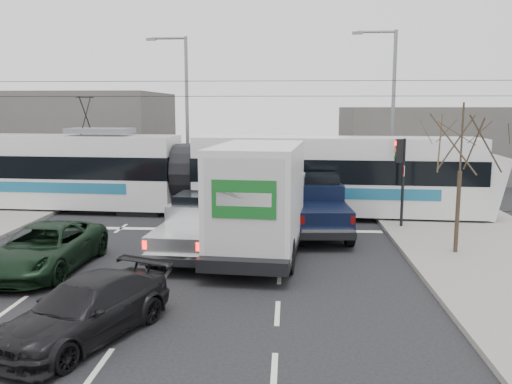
# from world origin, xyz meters

# --- Properties ---
(ground) EXTENTS (120.00, 120.00, 0.00)m
(ground) POSITION_xyz_m (0.00, 0.00, 0.00)
(ground) COLOR black
(ground) RESTS_ON ground
(rails) EXTENTS (60.00, 1.60, 0.03)m
(rails) POSITION_xyz_m (0.00, 10.00, 0.01)
(rails) COLOR #33302D
(rails) RESTS_ON ground
(building_left) EXTENTS (14.00, 10.00, 6.00)m
(building_left) POSITION_xyz_m (-14.00, 22.00, 3.00)
(building_left) COLOR #615C58
(building_left) RESTS_ON ground
(building_right) EXTENTS (12.00, 10.00, 5.00)m
(building_right) POSITION_xyz_m (12.00, 24.00, 2.50)
(building_right) COLOR #615C58
(building_right) RESTS_ON ground
(bare_tree) EXTENTS (2.40, 2.40, 5.00)m
(bare_tree) POSITION_xyz_m (7.60, 2.50, 3.79)
(bare_tree) COLOR #47382B
(bare_tree) RESTS_ON ground
(traffic_signal) EXTENTS (0.44, 0.44, 3.60)m
(traffic_signal) POSITION_xyz_m (6.47, 6.50, 2.74)
(traffic_signal) COLOR black
(traffic_signal) RESTS_ON ground
(street_lamp_near) EXTENTS (2.38, 0.25, 9.00)m
(street_lamp_near) POSITION_xyz_m (7.31, 14.00, 5.11)
(street_lamp_near) COLOR slate
(street_lamp_near) RESTS_ON ground
(street_lamp_far) EXTENTS (2.38, 0.25, 9.00)m
(street_lamp_far) POSITION_xyz_m (-4.19, 16.00, 5.11)
(street_lamp_far) COLOR slate
(street_lamp_far) RESTS_ON ground
(catenary) EXTENTS (60.00, 0.20, 7.00)m
(catenary) POSITION_xyz_m (0.00, 10.00, 3.88)
(catenary) COLOR black
(catenary) RESTS_ON ground
(tram) EXTENTS (26.83, 4.59, 5.45)m
(tram) POSITION_xyz_m (-2.93, 9.48, 1.93)
(tram) COLOR white
(tram) RESTS_ON ground
(silver_pickup) EXTENTS (2.26, 5.51, 1.96)m
(silver_pickup) POSITION_xyz_m (-1.27, 2.43, 0.97)
(silver_pickup) COLOR black
(silver_pickup) RESTS_ON ground
(box_truck) EXTENTS (3.32, 7.81, 3.80)m
(box_truck) POSITION_xyz_m (1.02, 2.36, 1.88)
(box_truck) COLOR black
(box_truck) RESTS_ON ground
(navy_pickup) EXTENTS (2.40, 5.54, 2.28)m
(navy_pickup) POSITION_xyz_m (3.13, 5.64, 1.13)
(navy_pickup) COLOR black
(navy_pickup) RESTS_ON ground
(green_car) EXTENTS (2.53, 5.18, 1.42)m
(green_car) POSITION_xyz_m (-5.51, 0.09, 0.71)
(green_car) COLOR black
(green_car) RESTS_ON ground
(dark_car) EXTENTS (3.38, 4.81, 1.29)m
(dark_car) POSITION_xyz_m (-2.42, -4.69, 0.65)
(dark_car) COLOR black
(dark_car) RESTS_ON ground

